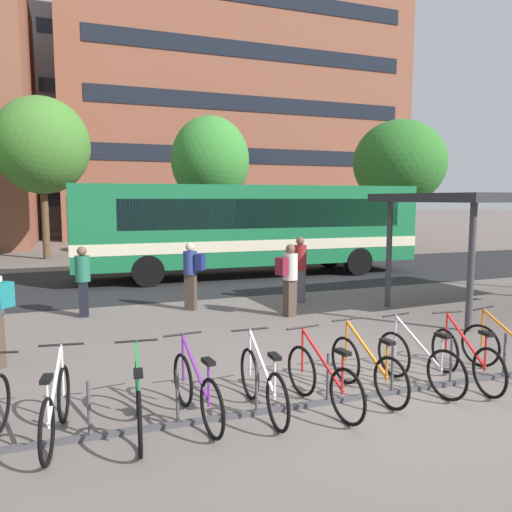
% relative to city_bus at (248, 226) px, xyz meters
% --- Properties ---
extents(ground, '(200.00, 200.00, 0.00)m').
position_rel_city_bus_xyz_m(ground, '(-1.77, -10.79, -1.78)').
color(ground, '#6B605B').
extents(bus_lane_asphalt, '(80.00, 7.20, 0.01)m').
position_rel_city_bus_xyz_m(bus_lane_asphalt, '(-1.77, -0.00, -1.77)').
color(bus_lane_asphalt, '#232326').
rests_on(bus_lane_asphalt, ground).
extents(city_bus, '(12.11, 2.99, 3.20)m').
position_rel_city_bus_xyz_m(city_bus, '(0.00, 0.00, 0.00)').
color(city_bus, '#196B3D').
rests_on(city_bus, ground).
extents(bike_rack, '(8.07, 0.25, 0.70)m').
position_rel_city_bus_xyz_m(bike_rack, '(-3.25, -10.90, -1.69)').
color(bike_rack, '#47474C').
rests_on(bike_rack, ground).
extents(parked_bicycle_white_1, '(0.52, 1.71, 0.99)m').
position_rel_city_bus_xyz_m(parked_bicycle_white_1, '(-6.13, -10.74, -1.39)').
color(parked_bicycle_white_1, black).
rests_on(parked_bicycle_white_1, ground).
extents(parked_bicycle_green_2, '(0.52, 1.72, 0.99)m').
position_rel_city_bus_xyz_m(parked_bicycle_green_2, '(-5.23, -10.90, -1.39)').
color(parked_bicycle_green_2, black).
rests_on(parked_bicycle_green_2, ground).
extents(parked_bicycle_purple_3, '(0.52, 1.72, 0.99)m').
position_rel_city_bus_xyz_m(parked_bicycle_purple_3, '(-4.51, -10.79, -1.39)').
color(parked_bicycle_purple_3, black).
rests_on(parked_bicycle_purple_3, ground).
extents(parked_bicycle_white_4, '(0.52, 1.72, 0.99)m').
position_rel_city_bus_xyz_m(parked_bicycle_white_4, '(-3.67, -10.88, -1.39)').
color(parked_bicycle_white_4, black).
rests_on(parked_bicycle_white_4, ground).
extents(parked_bicycle_red_5, '(0.52, 1.72, 0.99)m').
position_rel_city_bus_xyz_m(parked_bicycle_red_5, '(-2.89, -11.02, -1.39)').
color(parked_bicycle_red_5, black).
rests_on(parked_bicycle_red_5, ground).
extents(parked_bicycle_orange_6, '(0.52, 1.72, 0.99)m').
position_rel_city_bus_xyz_m(parked_bicycle_orange_6, '(-2.10, -10.84, -1.39)').
color(parked_bicycle_orange_6, black).
rests_on(parked_bicycle_orange_6, ground).
extents(parked_bicycle_silver_7, '(0.52, 1.72, 0.99)m').
position_rel_city_bus_xyz_m(parked_bicycle_silver_7, '(-1.23, -10.85, -1.39)').
color(parked_bicycle_silver_7, black).
rests_on(parked_bicycle_silver_7, ground).
extents(parked_bicycle_red_8, '(0.52, 1.72, 0.99)m').
position_rel_city_bus_xyz_m(parked_bicycle_red_8, '(-0.49, -10.98, -1.39)').
color(parked_bicycle_red_8, black).
rests_on(parked_bicycle_red_8, ground).
extents(parked_bicycle_orange_9, '(0.57, 1.69, 0.99)m').
position_rel_city_bus_xyz_m(parked_bicycle_orange_9, '(0.43, -10.95, -1.39)').
color(parked_bicycle_orange_9, black).
rests_on(parked_bicycle_orange_9, ground).
extents(commuter_maroon_pack_0, '(0.59, 0.45, 1.70)m').
position_rel_city_bus_xyz_m(commuter_maroon_pack_0, '(-1.18, -6.15, -0.80)').
color(commuter_maroon_pack_0, '#47382D').
rests_on(commuter_maroon_pack_0, ground).
extents(commuter_navy_pack_2, '(0.60, 0.55, 1.68)m').
position_rel_city_bus_xyz_m(commuter_navy_pack_2, '(-3.15, -4.69, -0.80)').
color(commuter_navy_pack_2, '#47382D').
rests_on(commuter_navy_pack_2, ground).
extents(commuter_maroon_pack_3, '(0.59, 0.59, 1.74)m').
position_rel_city_bus_xyz_m(commuter_maroon_pack_3, '(-0.26, -4.73, -0.77)').
color(commuter_maroon_pack_3, '#565660').
rests_on(commuter_maroon_pack_3, ground).
extents(commuter_red_pack_4, '(0.37, 0.55, 1.65)m').
position_rel_city_bus_xyz_m(commuter_red_pack_4, '(-5.68, -4.45, -0.83)').
color(commuter_red_pack_4, black).
rests_on(commuter_red_pack_4, ground).
extents(street_tree_0, '(4.83, 4.83, 6.86)m').
position_rel_city_bus_xyz_m(street_tree_0, '(10.45, 5.61, 2.84)').
color(street_tree_0, brown).
rests_on(street_tree_0, ground).
extents(street_tree_2, '(3.58, 3.58, 6.51)m').
position_rel_city_bus_xyz_m(street_tree_2, '(0.22, 5.83, 2.71)').
color(street_tree_2, brown).
rests_on(street_tree_2, ground).
extents(street_tree_3, '(4.18, 4.18, 7.26)m').
position_rel_city_bus_xyz_m(street_tree_3, '(-6.98, 7.91, 3.32)').
color(street_tree_3, brown).
rests_on(street_tree_3, ground).
extents(building_right_wing, '(26.37, 14.03, 21.66)m').
position_rel_city_bus_xyz_m(building_right_wing, '(6.73, 24.08, 9.05)').
color(building_right_wing, brown).
rests_on(building_right_wing, ground).
extents(building_centre_block, '(19.71, 13.23, 17.97)m').
position_rel_city_bus_xyz_m(building_centre_block, '(0.85, 33.63, 7.21)').
color(building_centre_block, gray).
rests_on(building_centre_block, ground).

